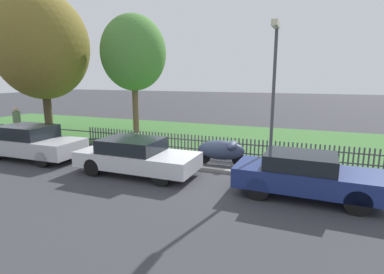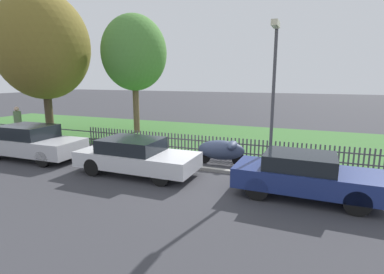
% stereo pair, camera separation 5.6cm
% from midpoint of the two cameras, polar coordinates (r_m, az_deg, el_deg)
% --- Properties ---
extents(ground_plane, '(120.00, 120.00, 0.00)m').
position_cam_midpoint_polar(ground_plane, '(11.40, 0.24, -6.26)').
color(ground_plane, '#38383D').
extents(kerb_stone, '(42.63, 0.20, 0.12)m').
position_cam_midpoint_polar(kerb_stone, '(11.47, 0.43, -5.83)').
color(kerb_stone, gray).
rests_on(kerb_stone, ground).
extents(grass_strip, '(42.63, 8.77, 0.01)m').
position_cam_midpoint_polar(grass_strip, '(17.49, 8.24, -0.15)').
color(grass_strip, '#3D7033').
rests_on(grass_strip, ground).
extents(park_fence, '(42.63, 0.05, 0.90)m').
position_cam_midpoint_polar(park_fence, '(13.29, 3.78, -1.73)').
color(park_fence, '#4C4C51').
rests_on(park_fence, ground).
extents(parked_car_silver_hatchback, '(4.50, 1.88, 1.44)m').
position_cam_midpoint_polar(parked_car_silver_hatchback, '(14.50, -28.15, -0.82)').
color(parked_car_silver_hatchback, '#BCBCC1').
rests_on(parked_car_silver_hatchback, ground).
extents(parked_car_black_saloon, '(4.37, 1.79, 1.29)m').
position_cam_midpoint_polar(parked_car_black_saloon, '(10.97, -10.50, -3.53)').
color(parked_car_black_saloon, silver).
rests_on(parked_car_black_saloon, ground).
extents(parked_car_navy_estate, '(4.10, 1.74, 1.30)m').
position_cam_midpoint_polar(parked_car_navy_estate, '(9.28, 20.82, -6.74)').
color(parked_car_navy_estate, navy).
rests_on(parked_car_navy_estate, ground).
extents(covered_motorcycle, '(1.94, 0.94, 0.99)m').
position_cam_midpoint_polar(covered_motorcycle, '(11.97, 5.95, -2.45)').
color(covered_motorcycle, black).
rests_on(covered_motorcycle, ground).
extents(tree_nearest_kerb, '(5.36, 5.36, 8.32)m').
position_cam_midpoint_polar(tree_nearest_kerb, '(20.19, -26.49, 15.22)').
color(tree_nearest_kerb, '#473828').
rests_on(tree_nearest_kerb, ground).
extents(tree_behind_motorcycle, '(3.94, 3.94, 7.16)m').
position_cam_midpoint_polar(tree_behind_motorcycle, '(19.13, -10.87, 15.40)').
color(tree_behind_motorcycle, brown).
rests_on(tree_behind_motorcycle, ground).
extents(pedestrian_near_fence, '(0.44, 0.40, 1.88)m').
position_cam_midpoint_polar(pedestrian_near_fence, '(18.95, -30.16, 2.56)').
color(pedestrian_near_fence, '#7F6B51').
rests_on(pedestrian_near_fence, ground).
extents(street_lamp, '(0.20, 0.78, 5.18)m').
position_cam_midpoint_polar(street_lamp, '(10.52, 15.42, 10.18)').
color(street_lamp, '#47474C').
rests_on(street_lamp, ground).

